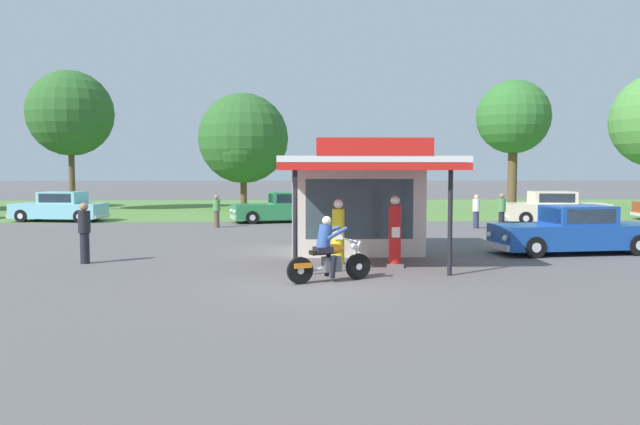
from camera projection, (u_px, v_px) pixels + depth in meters
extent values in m
plane|color=#5B5959|center=(324.00, 283.00, 14.87)|extent=(300.00, 300.00, 0.00)
cube|color=#56843D|center=(305.00, 208.00, 44.78)|extent=(120.00, 24.00, 0.01)
cube|color=silver|center=(355.00, 208.00, 20.72)|extent=(4.12, 3.16, 2.86)
cube|color=#384C56|center=(359.00, 209.00, 19.16)|extent=(3.29, 0.05, 1.83)
cube|color=silver|center=(360.00, 161.00, 18.87)|extent=(4.82, 7.17, 0.16)
cube|color=red|center=(360.00, 167.00, 18.88)|extent=(4.82, 7.17, 0.18)
cube|color=red|center=(375.00, 147.00, 15.30)|extent=(2.88, 0.08, 0.44)
cylinder|color=black|center=(450.00, 219.00, 15.87)|extent=(0.12, 0.12, 2.86)
cylinder|color=black|center=(295.00, 220.00, 15.72)|extent=(0.12, 0.12, 2.86)
cube|color=slate|center=(338.00, 266.00, 17.28)|extent=(0.44, 0.44, 0.10)
cylinder|color=yellow|center=(338.00, 237.00, 17.23)|extent=(0.34, 0.34, 1.51)
cube|color=white|center=(339.00, 234.00, 17.05)|extent=(0.22, 0.02, 0.28)
sphere|color=white|center=(338.00, 204.00, 17.17)|extent=(0.26, 0.26, 0.26)
cube|color=slate|center=(395.00, 265.00, 17.34)|extent=(0.44, 0.44, 0.10)
cylinder|color=red|center=(395.00, 235.00, 17.29)|extent=(0.34, 0.34, 1.61)
cube|color=white|center=(396.00, 232.00, 17.10)|extent=(0.22, 0.02, 0.28)
sphere|color=white|center=(395.00, 200.00, 17.22)|extent=(0.26, 0.26, 0.26)
cylinder|color=black|center=(358.00, 266.00, 15.37)|extent=(0.63, 0.34, 0.64)
cylinder|color=silver|center=(358.00, 266.00, 15.37)|extent=(0.19, 0.17, 0.16)
cylinder|color=black|center=(300.00, 271.00, 14.73)|extent=(0.63, 0.34, 0.64)
cylinder|color=silver|center=(300.00, 271.00, 14.73)|extent=(0.19, 0.17, 0.16)
ellipsoid|color=orange|center=(334.00, 249.00, 15.06)|extent=(0.61, 0.43, 0.24)
cube|color=#59595E|center=(332.00, 264.00, 15.07)|extent=(0.50, 0.39, 0.36)
cube|color=black|center=(320.00, 252.00, 14.92)|extent=(0.54, 0.42, 0.10)
cylinder|color=silver|center=(355.00, 255.00, 15.31)|extent=(0.37, 0.20, 0.71)
cylinder|color=silver|center=(350.00, 240.00, 15.24)|extent=(0.30, 0.66, 0.04)
sphere|color=silver|center=(354.00, 246.00, 15.29)|extent=(0.16, 0.16, 0.16)
cube|color=orange|center=(302.00, 265.00, 14.75)|extent=(0.48, 0.33, 0.12)
cylinder|color=silver|center=(314.00, 270.00, 15.04)|extent=(0.68, 0.34, 0.18)
cube|color=black|center=(323.00, 250.00, 14.95)|extent=(0.50, 0.47, 0.14)
cylinder|color=black|center=(328.00, 265.00, 15.20)|extent=(0.20, 0.26, 0.56)
cylinder|color=black|center=(333.00, 267.00, 14.91)|extent=(0.20, 0.26, 0.56)
cylinder|color=#2D4C8C|center=(324.00, 236.00, 14.94)|extent=(0.50, 0.45, 0.60)
sphere|color=beige|center=(327.00, 221.00, 14.94)|extent=(0.22, 0.22, 0.22)
cylinder|color=#2D4C8C|center=(330.00, 232.00, 15.22)|extent=(0.53, 0.29, 0.31)
cylinder|color=#2D4C8C|center=(337.00, 233.00, 14.86)|extent=(0.53, 0.29, 0.31)
cube|color=#19479E|center=(573.00, 236.00, 20.18)|extent=(5.27, 2.36, 0.77)
cube|color=#19479E|center=(578.00, 215.00, 20.16)|extent=(2.12, 1.77, 0.60)
cube|color=#283847|center=(550.00, 215.00, 20.01)|extent=(0.21, 1.37, 0.48)
cube|color=#283847|center=(592.00, 217.00, 19.41)|extent=(1.64, 0.23, 0.45)
cube|color=#283847|center=(565.00, 213.00, 20.90)|extent=(1.64, 0.23, 0.45)
cube|color=silver|center=(497.00, 246.00, 19.79)|extent=(0.32, 1.67, 0.18)
sphere|color=white|center=(505.00, 238.00, 19.21)|extent=(0.18, 0.18, 0.18)
sphere|color=white|center=(489.00, 234.00, 20.32)|extent=(0.18, 0.18, 0.18)
cylinder|color=black|center=(535.00, 247.00, 19.11)|extent=(0.68, 0.28, 0.66)
cylinder|color=silver|center=(535.00, 247.00, 19.11)|extent=(0.32, 0.25, 0.30)
cylinder|color=black|center=(510.00, 241.00, 20.72)|extent=(0.68, 0.28, 0.66)
cylinder|color=silver|center=(510.00, 241.00, 20.72)|extent=(0.32, 0.25, 0.30)
cylinder|color=black|center=(638.00, 245.00, 19.66)|extent=(0.68, 0.28, 0.66)
cylinder|color=silver|center=(638.00, 245.00, 19.66)|extent=(0.32, 0.25, 0.30)
cylinder|color=black|center=(606.00, 240.00, 21.27)|extent=(0.68, 0.28, 0.66)
cylinder|color=silver|center=(606.00, 240.00, 21.27)|extent=(0.32, 0.25, 0.30)
cube|color=#2D844C|center=(282.00, 211.00, 32.49)|extent=(5.30, 2.91, 0.77)
cube|color=#2D844C|center=(289.00, 198.00, 32.54)|extent=(2.22, 1.98, 0.60)
cube|color=#283847|center=(271.00, 198.00, 32.29)|extent=(0.36, 1.37, 0.48)
cube|color=#283847|center=(292.00, 199.00, 31.80)|extent=(1.59, 0.40, 0.45)
cube|color=#283847|center=(286.00, 197.00, 33.29)|extent=(1.59, 0.40, 0.45)
cube|color=silver|center=(233.00, 217.00, 31.83)|extent=(0.51, 1.69, 0.18)
cube|color=silver|center=(329.00, 215.00, 33.19)|extent=(0.51, 1.69, 0.18)
sphere|color=white|center=(235.00, 212.00, 31.25)|extent=(0.18, 0.18, 0.18)
sphere|color=white|center=(231.00, 211.00, 32.36)|extent=(0.18, 0.18, 0.18)
cylinder|color=black|center=(252.00, 218.00, 31.24)|extent=(0.69, 0.35, 0.66)
cylinder|color=silver|center=(252.00, 218.00, 31.24)|extent=(0.34, 0.28, 0.30)
cylinder|color=black|center=(247.00, 215.00, 32.86)|extent=(0.69, 0.35, 0.66)
cylinder|color=silver|center=(247.00, 215.00, 32.86)|extent=(0.34, 0.28, 0.30)
cylinder|color=black|center=(318.00, 216.00, 32.16)|extent=(0.69, 0.35, 0.66)
cylinder|color=silver|center=(318.00, 216.00, 32.16)|extent=(0.34, 0.28, 0.30)
cylinder|color=black|center=(310.00, 214.00, 33.77)|extent=(0.69, 0.35, 0.66)
cylinder|color=silver|center=(310.00, 214.00, 33.77)|extent=(0.34, 0.28, 0.30)
cube|color=beige|center=(555.00, 212.00, 31.49)|extent=(5.11, 2.44, 0.84)
cube|color=beige|center=(552.00, 197.00, 31.45)|extent=(2.20, 1.90, 0.60)
cube|color=#283847|center=(572.00, 197.00, 31.39)|extent=(0.20, 1.50, 0.48)
cube|color=#283847|center=(547.00, 197.00, 32.28)|extent=(1.72, 0.21, 0.45)
cube|color=#283847|center=(557.00, 198.00, 30.62)|extent=(1.72, 0.21, 0.45)
cube|color=silver|center=(606.00, 218.00, 31.34)|extent=(0.31, 1.84, 0.18)
cube|color=silver|center=(504.00, 217.00, 31.67)|extent=(0.31, 1.84, 0.18)
sphere|color=white|center=(602.00, 210.00, 31.94)|extent=(0.18, 0.18, 0.18)
sphere|color=white|center=(611.00, 212.00, 30.71)|extent=(0.18, 0.18, 0.18)
cylinder|color=black|center=(583.00, 216.00, 32.30)|extent=(0.68, 0.27, 0.66)
cylinder|color=silver|center=(583.00, 216.00, 32.30)|extent=(0.32, 0.25, 0.30)
cylinder|color=black|center=(596.00, 219.00, 30.49)|extent=(0.68, 0.27, 0.66)
cylinder|color=silver|center=(596.00, 219.00, 30.49)|extent=(0.32, 0.25, 0.30)
cylinder|color=black|center=(516.00, 216.00, 32.52)|extent=(0.68, 0.27, 0.66)
cylinder|color=silver|center=(516.00, 216.00, 32.52)|extent=(0.32, 0.25, 0.30)
cylinder|color=black|center=(526.00, 218.00, 30.71)|extent=(0.68, 0.27, 0.66)
cylinder|color=silver|center=(526.00, 218.00, 30.71)|extent=(0.32, 0.25, 0.30)
cube|color=silver|center=(638.00, 214.00, 33.91)|extent=(0.29, 1.76, 0.18)
cube|color=#7AC6D1|center=(59.00, 211.00, 32.98)|extent=(4.89, 2.46, 0.77)
cube|color=#7AC6D1|center=(63.00, 197.00, 32.91)|extent=(2.28, 1.86, 0.61)
cube|color=#283847|center=(44.00, 197.00, 33.02)|extent=(0.25, 1.39, 0.49)
cube|color=#283847|center=(55.00, 198.00, 32.15)|extent=(1.75, 0.29, 0.46)
cube|color=#283847|center=(70.00, 197.00, 33.68)|extent=(1.75, 0.29, 0.46)
cube|color=silver|center=(17.00, 215.00, 33.26)|extent=(0.37, 1.70, 0.18)
cube|color=silver|center=(102.00, 216.00, 32.74)|extent=(0.37, 1.70, 0.18)
sphere|color=white|center=(10.00, 210.00, 32.67)|extent=(0.18, 0.18, 0.18)
sphere|color=white|center=(22.00, 209.00, 33.81)|extent=(0.18, 0.18, 0.18)
cylinder|color=black|center=(21.00, 216.00, 32.34)|extent=(0.68, 0.30, 0.66)
cylinder|color=silver|center=(21.00, 216.00, 32.34)|extent=(0.33, 0.26, 0.30)
cylinder|color=black|center=(39.00, 214.00, 34.00)|extent=(0.68, 0.30, 0.66)
cylinder|color=silver|center=(39.00, 214.00, 34.00)|extent=(0.33, 0.26, 0.30)
cylinder|color=black|center=(80.00, 216.00, 32.00)|extent=(0.68, 0.30, 0.66)
cylinder|color=silver|center=(80.00, 216.00, 32.00)|extent=(0.33, 0.26, 0.30)
cylinder|color=black|center=(95.00, 214.00, 33.65)|extent=(0.68, 0.30, 0.66)
cylinder|color=silver|center=(95.00, 214.00, 33.65)|extent=(0.33, 0.26, 0.30)
cylinder|color=black|center=(501.00, 221.00, 28.04)|extent=(0.26, 0.26, 0.83)
cylinder|color=#4C8C4C|center=(502.00, 205.00, 27.99)|extent=(0.34, 0.34, 0.59)
sphere|color=#9E704C|center=(502.00, 196.00, 27.97)|extent=(0.23, 0.23, 0.23)
cylinder|color=brown|center=(217.00, 219.00, 29.43)|extent=(0.26, 0.26, 0.77)
cylinder|color=#4C8C4C|center=(217.00, 205.00, 29.39)|extent=(0.34, 0.34, 0.55)
sphere|color=#9E704C|center=(216.00, 197.00, 29.36)|extent=(0.21, 0.21, 0.21)
cylinder|color=black|center=(85.00, 248.00, 17.99)|extent=(0.26, 0.26, 0.89)
cylinder|color=black|center=(84.00, 222.00, 17.94)|extent=(0.34, 0.34, 0.63)
sphere|color=#9E704C|center=(84.00, 207.00, 17.91)|extent=(0.24, 0.24, 0.24)
cylinder|color=#2D3351|center=(476.00, 220.00, 28.99)|extent=(0.26, 0.26, 0.79)
cylinder|color=white|center=(476.00, 205.00, 28.94)|extent=(0.34, 0.34, 0.56)
sphere|color=beige|center=(476.00, 197.00, 28.91)|extent=(0.21, 0.21, 0.21)
cylinder|color=brown|center=(244.00, 190.00, 44.20)|extent=(0.46, 0.46, 2.56)
sphere|color=#2D6028|center=(243.00, 138.00, 43.96)|extent=(6.29, 6.29, 6.29)
sphere|color=#2D6028|center=(241.00, 147.00, 43.09)|extent=(4.24, 4.24, 4.24)
cylinder|color=brown|center=(72.00, 178.00, 41.95)|extent=(0.38, 0.38, 4.35)
sphere|color=#2D6028|center=(70.00, 113.00, 41.66)|extent=(5.64, 5.64, 5.64)
sphere|color=#2D6028|center=(79.00, 123.00, 42.60)|extent=(2.89, 2.89, 2.89)
cylinder|color=brown|center=(512.00, 178.00, 41.17)|extent=(0.60, 0.60, 4.37)
sphere|color=#33702D|center=(513.00, 117.00, 40.91)|extent=(4.78, 4.78, 4.78)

